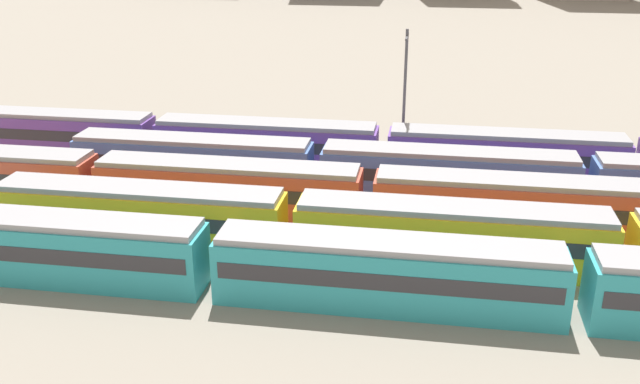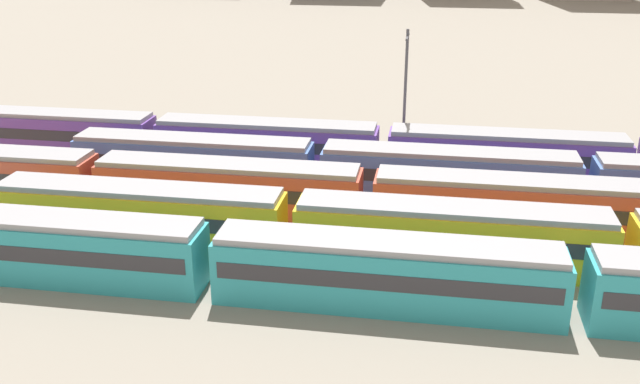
# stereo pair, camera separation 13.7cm
# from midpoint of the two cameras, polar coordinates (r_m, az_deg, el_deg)

# --- Properties ---
(ground_plane) EXTENTS (600.00, 600.00, 0.00)m
(ground_plane) POSITION_cam_midpoint_polar(r_m,az_deg,el_deg) (50.99, -14.89, -1.27)
(ground_plane) COLOR gray
(train_track_1) EXTENTS (74.70, 3.06, 3.75)m
(train_track_1) POSITION_cam_midpoint_polar(r_m,az_deg,el_deg) (42.71, 23.26, -4.08)
(train_track_1) COLOR yellow
(train_track_1) RESTS_ON ground_plane
(train_track_2) EXTENTS (74.70, 3.06, 3.75)m
(train_track_2) POSITION_cam_midpoint_polar(r_m,az_deg,el_deg) (46.23, 3.79, -0.39)
(train_track_2) COLOR #BC4C38
(train_track_2) RESTS_ON ground_plane
(train_track_4) EXTENTS (74.70, 3.06, 3.75)m
(train_track_4) POSITION_cam_midpoint_polar(r_m,az_deg,el_deg) (55.99, 5.03, 3.49)
(train_track_4) COLOR #6B429E
(train_track_4) RESTS_ON ground_plane
(catenary_pole_3) EXTENTS (0.24, 3.20, 10.90)m
(catenary_pole_3) POSITION_cam_midpoint_polar(r_m,az_deg,el_deg) (57.54, 6.80, 8.15)
(catenary_pole_3) COLOR #4C4C51
(catenary_pole_3) RESTS_ON ground_plane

